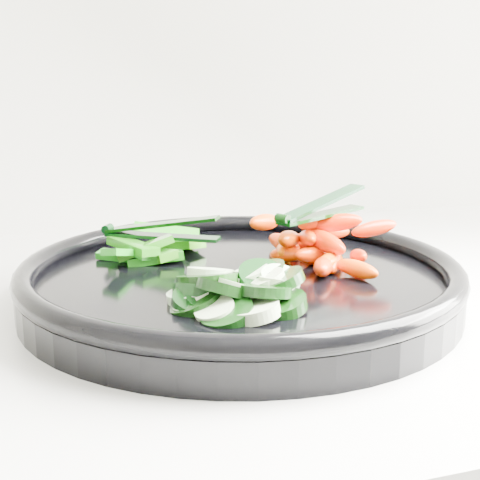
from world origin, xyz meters
name	(u,v)px	position (x,y,z in m)	size (l,w,h in m)	color
veggie_tray	(240,279)	(0.04, 1.67, 0.95)	(0.42, 0.42, 0.04)	black
cucumber_pile	(230,291)	(0.01, 1.60, 0.96)	(0.12, 0.12, 0.04)	black
carrot_pile	(316,244)	(0.11, 1.68, 0.97)	(0.13, 0.15, 0.05)	#FF1F00
pepper_pile	(153,249)	(-0.02, 1.75, 0.96)	(0.11, 0.10, 0.04)	#1F6809
tong_carrot	(320,209)	(0.12, 1.68, 1.00)	(0.11, 0.07, 0.02)	black
tong_pepper	(158,230)	(-0.02, 1.75, 0.98)	(0.10, 0.07, 0.02)	black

